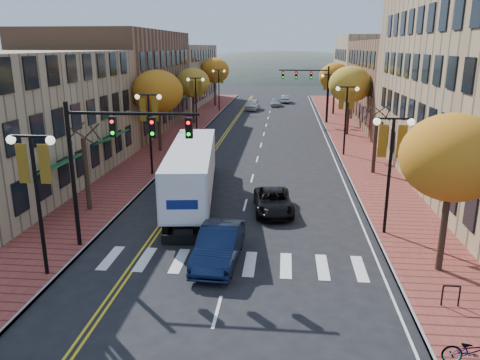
% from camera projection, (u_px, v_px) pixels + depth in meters
% --- Properties ---
extents(ground, '(200.00, 200.00, 0.00)m').
position_uv_depth(ground, '(224.00, 285.00, 18.99)').
color(ground, black).
rests_on(ground, ground).
extents(sidewalk_left, '(4.00, 85.00, 0.15)m').
position_uv_depth(sidewalk_left, '(181.00, 134.00, 50.89)').
color(sidewalk_left, brown).
rests_on(sidewalk_left, ground).
extents(sidewalk_right, '(4.00, 85.00, 0.15)m').
position_uv_depth(sidewalk_right, '(349.00, 137.00, 49.22)').
color(sidewalk_right, brown).
rests_on(sidewalk_right, ground).
extents(building_left_near, '(12.00, 22.00, 9.00)m').
position_uv_depth(building_left_near, '(0.00, 120.00, 31.76)').
color(building_left_near, '#9E8966').
rests_on(building_left_near, ground).
extents(building_left_mid, '(12.00, 24.00, 11.00)m').
position_uv_depth(building_left_mid, '(117.00, 81.00, 53.49)').
color(building_left_mid, brown).
rests_on(building_left_mid, ground).
extents(building_left_far, '(12.00, 26.00, 9.50)m').
position_uv_depth(building_left_far, '(170.00, 75.00, 77.61)').
color(building_left_far, '#9E8966').
rests_on(building_left_far, ground).
extents(building_right_mid, '(15.00, 24.00, 10.00)m').
position_uv_depth(building_right_mid, '(422.00, 84.00, 56.07)').
color(building_right_mid, brown).
rests_on(building_right_mid, ground).
extents(building_right_far, '(15.00, 20.00, 11.00)m').
position_uv_depth(building_right_far, '(385.00, 70.00, 76.98)').
color(building_right_far, '#9E8966').
rests_on(building_right_far, ground).
extents(tree_left_a, '(0.28, 0.28, 4.20)m').
position_uv_depth(tree_left_a, '(87.00, 174.00, 26.86)').
color(tree_left_a, '#382619').
rests_on(tree_left_a, sidewalk_left).
extents(tree_left_b, '(4.48, 4.48, 7.21)m').
position_uv_depth(tree_left_b, '(158.00, 92.00, 41.28)').
color(tree_left_b, '#382619').
rests_on(tree_left_b, sidewalk_left).
extents(tree_left_c, '(4.16, 4.16, 6.69)m').
position_uv_depth(tree_left_c, '(193.00, 83.00, 56.69)').
color(tree_left_c, '#382619').
rests_on(tree_left_c, sidewalk_left).
extents(tree_left_d, '(4.61, 4.61, 7.42)m').
position_uv_depth(tree_left_d, '(215.00, 71.00, 73.76)').
color(tree_left_d, '#382619').
rests_on(tree_left_d, sidewalk_left).
extents(tree_right_a, '(4.16, 4.16, 6.69)m').
position_uv_depth(tree_right_a, '(453.00, 158.00, 18.67)').
color(tree_right_a, '#382619').
rests_on(tree_right_a, sidewalk_right).
extents(tree_right_b, '(0.28, 0.28, 4.20)m').
position_uv_depth(tree_right_b, '(375.00, 145.00, 34.75)').
color(tree_right_b, '#382619').
rests_on(tree_right_b, sidewalk_right).
extents(tree_right_c, '(4.48, 4.48, 7.21)m').
position_uv_depth(tree_right_c, '(350.00, 84.00, 49.18)').
color(tree_right_c, '#382619').
rests_on(tree_right_c, sidewalk_right).
extents(tree_right_d, '(4.35, 4.35, 7.00)m').
position_uv_depth(tree_right_d, '(335.00, 76.00, 64.53)').
color(tree_right_d, '#382619').
rests_on(tree_right_d, sidewalk_right).
extents(lamp_left_a, '(1.96, 0.36, 6.05)m').
position_uv_depth(lamp_left_a, '(35.00, 179.00, 18.50)').
color(lamp_left_a, black).
rests_on(lamp_left_a, ground).
extents(lamp_left_b, '(1.96, 0.36, 6.05)m').
position_uv_depth(lamp_left_b, '(149.00, 119.00, 33.81)').
color(lamp_left_b, black).
rests_on(lamp_left_b, ground).
extents(lamp_left_c, '(1.96, 0.36, 6.05)m').
position_uv_depth(lamp_left_c, '(196.00, 94.00, 51.03)').
color(lamp_left_c, black).
rests_on(lamp_left_c, ground).
extents(lamp_left_d, '(1.96, 0.36, 6.05)m').
position_uv_depth(lamp_left_d, '(219.00, 82.00, 68.24)').
color(lamp_left_d, black).
rests_on(lamp_left_d, ground).
extents(lamp_right_a, '(1.96, 0.36, 6.05)m').
position_uv_depth(lamp_right_a, '(391.00, 153.00, 22.85)').
color(lamp_right_a, black).
rests_on(lamp_right_a, ground).
extents(lamp_right_b, '(1.96, 0.36, 6.05)m').
position_uv_depth(lamp_right_b, '(346.00, 107.00, 40.07)').
color(lamp_right_b, black).
rests_on(lamp_right_b, ground).
extents(lamp_right_c, '(1.96, 0.36, 6.05)m').
position_uv_depth(lamp_right_c, '(329.00, 89.00, 57.29)').
color(lamp_right_c, black).
rests_on(lamp_right_c, ground).
extents(traffic_mast_near, '(6.10, 0.35, 7.00)m').
position_uv_depth(traffic_mast_near, '(111.00, 148.00, 21.01)').
color(traffic_mast_near, black).
rests_on(traffic_mast_near, ground).
extents(traffic_mast_far, '(6.10, 0.34, 7.00)m').
position_uv_depth(traffic_mast_far, '(312.00, 83.00, 57.30)').
color(traffic_mast_far, black).
rests_on(traffic_mast_far, ground).
extents(semi_truck, '(4.12, 14.95, 3.69)m').
position_uv_depth(semi_truck, '(193.00, 167.00, 28.80)').
color(semi_truck, black).
rests_on(semi_truck, ground).
extents(navy_sedan, '(1.96, 4.99, 1.62)m').
position_uv_depth(navy_sedan, '(219.00, 245.00, 20.80)').
color(navy_sedan, black).
rests_on(navy_sedan, ground).
extents(black_suv, '(2.63, 4.84, 1.29)m').
position_uv_depth(black_suv, '(273.00, 201.00, 27.18)').
color(black_suv, black).
rests_on(black_suv, ground).
extents(car_far_white, '(2.27, 4.89, 1.62)m').
position_uv_depth(car_far_white, '(253.00, 105.00, 70.65)').
color(car_far_white, silver).
rests_on(car_far_white, ground).
extents(car_far_silver, '(1.67, 4.03, 1.16)m').
position_uv_depth(car_far_silver, '(276.00, 103.00, 75.04)').
color(car_far_silver, '#929399').
rests_on(car_far_silver, ground).
extents(car_far_oncoming, '(1.55, 4.01, 1.30)m').
position_uv_depth(car_far_oncoming, '(286.00, 99.00, 79.73)').
color(car_far_oncoming, '#AFAFB7').
rests_on(car_far_oncoming, ground).
extents(bicycle, '(1.81, 0.65, 0.95)m').
position_uv_depth(bicycle, '(473.00, 351.00, 13.90)').
color(bicycle, gray).
rests_on(bicycle, sidewalk_right).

